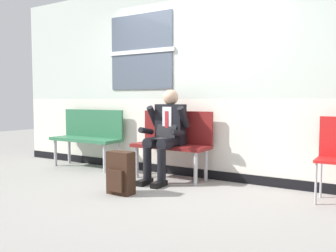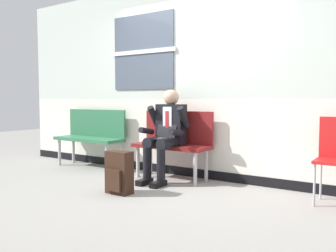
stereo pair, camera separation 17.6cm
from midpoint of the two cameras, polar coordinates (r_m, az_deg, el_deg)
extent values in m
plane|color=gray|center=(4.69, -0.93, -9.31)|extent=(18.00, 18.00, 0.00)
cube|color=beige|center=(5.19, 3.08, 13.68)|extent=(6.79, 0.12, 1.69)
cube|color=silver|center=(5.15, 3.03, -1.17)|extent=(6.79, 0.12, 0.98)
cube|color=black|center=(5.23, 3.00, -7.21)|extent=(6.79, 0.14, 0.12)
cube|color=#4C5666|center=(5.58, -5.26, 11.61)|extent=(1.11, 0.02, 1.12)
cube|color=silver|center=(5.57, -5.32, 11.62)|extent=(1.19, 0.03, 0.06)
cube|color=maroon|center=(4.95, -0.62, -3.22)|extent=(1.09, 0.42, 0.05)
cube|color=maroon|center=(5.07, 0.47, -0.18)|extent=(1.09, 0.04, 0.45)
cylinder|color=#B7B7BC|center=(5.13, -5.93, -5.70)|extent=(0.05, 0.05, 0.43)
cylinder|color=#B7B7BC|center=(5.36, -3.96, -5.25)|extent=(0.05, 0.05, 0.43)
cylinder|color=#B7B7BC|center=(4.62, 3.28, -6.77)|extent=(0.05, 0.05, 0.43)
cylinder|color=#B7B7BC|center=(4.89, 4.97, -6.18)|extent=(0.05, 0.05, 0.43)
cube|color=#2D6B47|center=(5.95, -13.75, -2.09)|extent=(1.23, 0.42, 0.05)
cube|color=#2D6B47|center=(6.06, -12.58, 0.41)|extent=(1.23, 0.04, 0.45)
cylinder|color=#B7B7BC|center=(6.28, -18.14, -4.07)|extent=(0.05, 0.05, 0.43)
cylinder|color=#B7B7BC|center=(6.47, -16.10, -3.78)|extent=(0.05, 0.05, 0.43)
cylinder|color=#B7B7BC|center=(5.51, -10.89, -5.07)|extent=(0.05, 0.05, 0.43)
cylinder|color=#B7B7BC|center=(5.73, -8.86, -4.68)|extent=(0.05, 0.05, 0.43)
cylinder|color=black|center=(4.82, -3.06, -2.58)|extent=(0.15, 0.40, 0.15)
cylinder|color=black|center=(4.71, -4.37, -6.25)|extent=(0.11, 0.11, 0.48)
cube|color=black|center=(4.71, -4.79, -8.82)|extent=(0.10, 0.26, 0.07)
cylinder|color=black|center=(4.70, -0.85, -2.75)|extent=(0.15, 0.40, 0.15)
cylinder|color=black|center=(4.59, -2.14, -6.53)|extent=(0.11, 0.11, 0.48)
cube|color=black|center=(4.58, -2.55, -9.17)|extent=(0.10, 0.26, 0.07)
cube|color=black|center=(4.92, -0.62, 0.25)|extent=(0.40, 0.18, 0.55)
cube|color=silver|center=(4.83, -1.22, 0.77)|extent=(0.14, 0.01, 0.39)
cube|color=#B22328|center=(4.83, -1.27, 0.41)|extent=(0.05, 0.01, 0.33)
sphere|color=tan|center=(4.91, -0.62, 4.56)|extent=(0.21, 0.21, 0.21)
cylinder|color=black|center=(4.99, -3.38, 1.56)|extent=(0.09, 0.25, 0.30)
cylinder|color=black|center=(4.86, -4.52, -0.79)|extent=(0.08, 0.27, 0.12)
cylinder|color=black|center=(4.73, 1.39, 1.42)|extent=(0.09, 0.25, 0.30)
cylinder|color=black|center=(4.59, 0.31, -1.06)|extent=(0.08, 0.27, 0.12)
cube|color=black|center=(4.73, -2.17, -2.04)|extent=(0.30, 0.22, 0.02)
cube|color=black|center=(4.83, -1.32, -0.60)|extent=(0.30, 0.08, 0.21)
cube|color=#331E14|center=(4.26, -8.65, -7.32)|extent=(0.31, 0.17, 0.50)
cube|color=#331E14|center=(4.20, -9.57, -8.54)|extent=(0.22, 0.04, 0.25)
cube|color=red|center=(4.15, 23.85, -5.02)|extent=(0.38, 0.38, 0.03)
cylinder|color=#A5A5AA|center=(4.06, 21.17, -8.52)|extent=(0.02, 0.02, 0.44)
cylinder|color=#A5A5AA|center=(4.37, 21.95, -7.65)|extent=(0.02, 0.02, 0.44)
camera|label=1|loc=(0.09, -91.07, -0.08)|focal=38.57mm
camera|label=2|loc=(0.09, 88.93, 0.08)|focal=38.57mm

